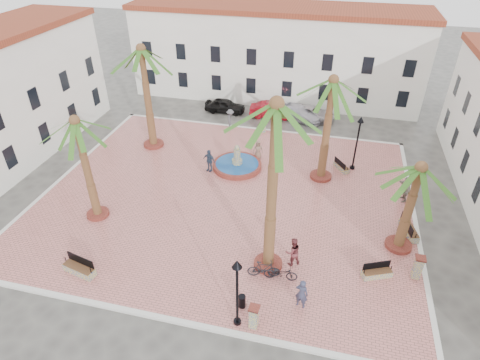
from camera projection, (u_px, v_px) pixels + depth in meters
The scene contains 35 objects.
ground at pixel (227, 196), 29.23m from camera, with size 120.00×120.00×0.00m, color #56544F.
plaza at pixel (227, 196), 29.18m from camera, with size 26.00×22.00×0.15m, color #CE746E.
kerb_n at pixel (257, 129), 38.05m from camera, with size 26.30×0.30×0.16m, color silver.
kerb_s at pixel (169, 320), 20.32m from camera, with size 26.30×0.30×0.16m, color silver.
kerb_e at pixel (415, 223), 26.61m from camera, with size 0.30×22.30×0.16m, color silver.
kerb_w at pixel (69, 172), 31.75m from camera, with size 0.30×22.30×0.16m, color silver.
building_north at pixel (276, 53), 42.68m from camera, with size 30.40×7.40×9.50m.
fountain at pixel (237, 164), 32.10m from camera, with size 3.91×3.91×2.02m.
palm_nw at pixel (142, 61), 31.11m from camera, with size 5.64×5.64×8.82m.
palm_sw at pixel (78, 133), 23.72m from camera, with size 4.79×4.79×7.37m.
palm_s at pixel (276, 124), 18.30m from camera, with size 5.34×5.34×10.42m.
palm_e at pixel (418, 180), 21.91m from camera, with size 5.22×5.22×6.09m.
palm_ne at pixel (332, 92), 27.20m from camera, with size 5.38×5.38×8.17m.
bench_s at pixel (79, 269), 22.71m from camera, with size 2.09×1.04×1.06m.
bench_se at pixel (377, 273), 22.51m from camera, with size 1.78×1.16×0.90m.
bench_e at pixel (409, 230), 25.48m from camera, with size 1.09×2.09×1.06m.
bench_ne at pixel (341, 167), 31.87m from camera, with size 1.32×1.59×0.84m.
lamppost_s at pixel (237, 282), 18.44m from camera, with size 0.47×0.47×4.35m.
lamppost_e at pixel (358, 134), 30.42m from camera, with size 0.49×0.49×4.52m.
bollard_se at pixel (254, 317), 19.51m from camera, with size 0.55×0.55×1.42m.
bollard_n at pixel (264, 126), 37.02m from camera, with size 0.51×0.51×1.24m.
bollard_e at pixel (418, 267), 22.18m from camera, with size 0.55×0.55×1.50m.
litter_bin at pixel (242, 301), 20.71m from camera, with size 0.39×0.39×0.76m, color black.
cyclist_a at pixel (302, 294), 20.44m from camera, with size 0.68×0.44×1.86m, color #333751.
bicycle_a at pixel (281, 273), 22.19m from camera, with size 0.66×1.88×0.99m, color black.
cyclist_b at pixel (293, 252), 22.95m from camera, with size 0.91×0.71×1.87m, color brown.
bicycle_b at pixel (264, 269), 22.33m from camera, with size 0.52×1.85×1.11m, color black.
pedestrian_fountain_a at pixel (258, 150), 32.98m from camera, with size 0.80×0.52×1.64m, color #7D5D4B.
pedestrian_fountain_b at pixel (209, 160), 31.35m from camera, with size 1.09×0.45×1.86m, color #2B3C53.
pedestrian_north at pixel (230, 119), 37.48m from camera, with size 1.24×0.71×1.92m, color #515156.
pedestrian_east at pixel (406, 189), 28.11m from camera, with size 1.77×0.57×1.91m, color gray.
car_black at pixel (225, 106), 41.11m from camera, with size 1.66×4.12×1.40m, color black.
car_red at pixel (272, 110), 40.08m from camera, with size 1.58×4.52×1.49m, color maroon.
car_silver at pixel (298, 113), 39.60m from camera, with size 2.03×5.00×1.45m, color silver.
car_white at pixel (312, 113), 39.81m from camera, with size 2.10×4.56×1.27m, color #BFB5B5.
Camera 1 is at (6.56, -22.68, 17.30)m, focal length 30.00 mm.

